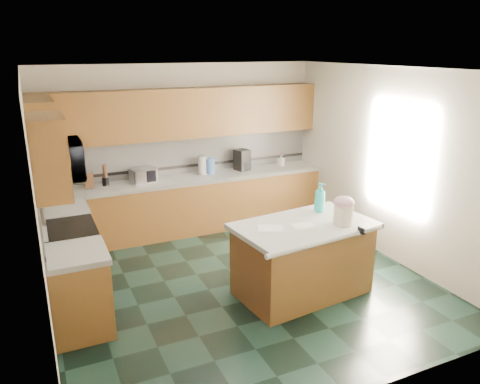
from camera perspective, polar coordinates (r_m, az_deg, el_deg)
floor at (r=6.22m, az=0.08°, el=-10.97°), size 4.60×4.60×0.00m
ceiling at (r=5.48m, az=0.09°, el=14.75°), size 4.60×4.60×0.00m
wall_back at (r=7.81m, az=-7.04°, el=5.39°), size 4.60×0.04×2.70m
wall_front at (r=3.85m, az=14.75°, el=-7.79°), size 4.60×0.04×2.70m
wall_left at (r=5.23m, az=-23.73°, el=-1.97°), size 0.04×4.60×2.70m
wall_right at (r=6.96m, az=17.76°, el=3.23°), size 0.04×4.60×2.70m
back_base_cab at (r=7.76m, az=-6.07°, el=-1.71°), size 4.60×0.60×0.86m
back_countertop at (r=7.62m, az=-6.18°, el=1.57°), size 4.60×0.64×0.06m
back_upper_cab at (r=7.54m, az=-6.77°, el=9.53°), size 4.60×0.33×0.78m
back_backsplash at (r=7.80m, az=-6.94°, el=4.52°), size 4.60×0.02×0.63m
back_accent_band at (r=7.84m, az=-6.87°, el=3.13°), size 4.60×0.01×0.05m
left_base_cab_rear at (r=6.76m, az=-20.41°, el=-5.68°), size 0.60×0.82×0.86m
left_counter_rear at (r=6.60m, az=-20.83°, el=-2.00°), size 0.64×0.82×0.06m
left_base_cab_front at (r=5.37m, az=-18.99°, el=-11.63°), size 0.60×0.72×0.86m
left_counter_front at (r=5.17m, az=-19.49°, el=-7.15°), size 0.64×0.72×0.06m
left_backsplash at (r=5.79m, az=-23.44°, el=-1.35°), size 0.02×2.30×0.63m
left_accent_band at (r=5.85m, az=-23.16°, el=-3.16°), size 0.01×2.30×0.05m
left_upper_cab_rear at (r=6.48m, az=-23.10°, el=7.02°), size 0.33×1.09×0.78m
left_upper_cab_front at (r=4.85m, az=-22.31°, el=4.04°), size 0.33×0.72×0.78m
range_body at (r=6.03m, az=-19.78°, el=-8.33°), size 0.60×0.76×0.88m
range_oven_door at (r=6.07m, az=-17.00°, el=-8.30°), size 0.02×0.68×0.55m
range_cooktop at (r=5.85m, az=-20.23°, el=-4.25°), size 0.62×0.78×0.04m
range_handle at (r=5.92m, az=-17.03°, el=-4.94°), size 0.02×0.66×0.02m
range_backguard at (r=5.81m, az=-22.90°, el=-3.47°), size 0.06×0.76×0.18m
microwave at (r=5.62m, az=-21.10°, el=3.68°), size 0.50×0.73×0.41m
island_base at (r=5.85m, az=7.63°, el=-8.32°), size 1.64×1.05×0.86m
island_top at (r=5.67m, az=7.81°, el=-4.12°), size 1.75×1.16×0.06m
island_bullnose at (r=5.29m, az=10.65°, el=-5.86°), size 1.65×0.24×0.06m
treat_jar at (r=5.68m, az=12.45°, el=-2.73°), size 0.27×0.27×0.24m
treat_jar_lid at (r=5.63m, az=12.55°, el=-1.25°), size 0.25×0.25×0.15m
treat_jar_knob at (r=5.61m, az=12.59°, el=-0.75°), size 0.08×0.03×0.03m
treat_jar_knob_end_l at (r=5.59m, az=12.25°, el=-0.81°), size 0.04×0.04×0.04m
treat_jar_knob_end_r at (r=5.64m, az=12.92°, el=-0.70°), size 0.04×0.04×0.04m
soap_bottle_island at (r=6.04m, az=9.72°, el=-0.64°), size 0.19×0.19×0.38m
paper_sheet_a at (r=5.59m, az=7.79°, el=-4.08°), size 0.28×0.22×0.00m
paper_sheet_b at (r=5.47m, az=3.81°, el=-4.43°), size 0.37×0.33×0.00m
clamp_body at (r=5.56m, az=14.54°, el=-4.53°), size 0.04×0.09×0.08m
clamp_handle at (r=5.53m, az=14.87°, el=-4.91°), size 0.01×0.06×0.01m
knife_block at (r=7.32m, az=-17.90°, el=1.32°), size 0.14×0.18×0.25m
utensil_crock at (r=7.39m, az=-16.05°, el=1.24°), size 0.11×0.11×0.13m
utensil_bundle at (r=7.35m, az=-16.16°, el=2.46°), size 0.06×0.06×0.19m
toaster_oven at (r=7.45m, az=-11.69°, el=2.03°), size 0.42×0.34×0.22m
toaster_oven_door at (r=7.33m, az=-11.48°, el=1.81°), size 0.34×0.01×0.18m
paper_towel at (r=7.75m, az=-4.61°, el=3.28°), size 0.14×0.14×0.31m
paper_towel_base at (r=7.79m, az=-4.59°, el=2.23°), size 0.21×0.21×0.01m
water_jug at (r=7.76m, az=-3.64°, el=3.11°), size 0.15×0.15×0.25m
water_jug_neck at (r=7.73m, az=-3.66°, el=4.15°), size 0.07×0.07×0.04m
coffee_maker at (r=7.99m, az=0.25°, el=3.94°), size 0.26×0.28×0.36m
coffee_carafe at (r=7.97m, az=0.41°, el=3.13°), size 0.15×0.15×0.15m
soap_bottle_back at (r=8.31m, az=5.05°, el=3.87°), size 0.12×0.12×0.21m
soap_back_cap at (r=8.29m, az=5.07°, el=4.67°), size 0.02×0.02×0.03m
window_light_proxy at (r=6.77m, az=18.80°, el=4.05°), size 0.02×1.40×1.10m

